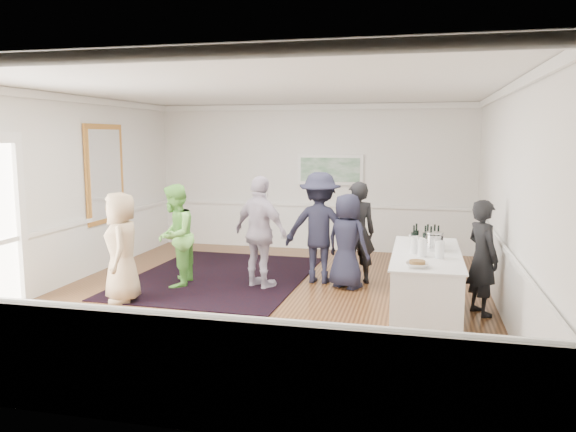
% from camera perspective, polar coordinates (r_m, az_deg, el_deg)
% --- Properties ---
extents(floor, '(8.00, 8.00, 0.00)m').
position_cam_1_polar(floor, '(8.84, -2.47, -8.30)').
color(floor, brown).
rests_on(floor, ground).
extents(ceiling, '(7.00, 8.00, 0.02)m').
position_cam_1_polar(ceiling, '(8.52, -2.60, 12.84)').
color(ceiling, white).
rests_on(ceiling, wall_back).
extents(wall_left, '(0.02, 8.00, 3.20)m').
position_cam_1_polar(wall_left, '(10.06, -22.11, 2.39)').
color(wall_left, white).
rests_on(wall_left, floor).
extents(wall_right, '(0.02, 8.00, 3.20)m').
position_cam_1_polar(wall_right, '(8.30, 21.42, 1.35)').
color(wall_right, white).
rests_on(wall_right, floor).
extents(wall_back, '(7.00, 0.02, 3.20)m').
position_cam_1_polar(wall_back, '(12.42, 2.50, 3.93)').
color(wall_back, white).
rests_on(wall_back, floor).
extents(wall_front, '(7.00, 0.02, 3.20)m').
position_cam_1_polar(wall_front, '(4.85, -15.51, -2.79)').
color(wall_front, white).
rests_on(wall_front, floor).
extents(wainscoting, '(7.00, 8.00, 1.00)m').
position_cam_1_polar(wainscoting, '(8.72, -2.49, -5.14)').
color(wainscoting, white).
rests_on(wainscoting, floor).
extents(mirror, '(0.05, 1.25, 1.85)m').
position_cam_1_polar(mirror, '(11.10, -18.08, 4.10)').
color(mirror, gold).
rests_on(mirror, wall_left).
extents(landscape_painting, '(1.44, 0.06, 0.66)m').
position_cam_1_polar(landscape_painting, '(12.28, 4.30, 4.71)').
color(landscape_painting, white).
rests_on(landscape_painting, wall_back).
extents(area_rug, '(3.07, 3.97, 0.02)m').
position_cam_1_polar(area_rug, '(10.15, -6.88, -6.14)').
color(area_rug, black).
rests_on(area_rug, floor).
extents(serving_table, '(0.90, 2.36, 0.95)m').
position_cam_1_polar(serving_table, '(7.84, 13.80, -7.01)').
color(serving_table, white).
rests_on(serving_table, floor).
extents(bartender, '(0.62, 0.71, 1.63)m').
position_cam_1_polar(bartender, '(8.32, 19.15, -4.01)').
color(bartender, black).
rests_on(bartender, floor).
extents(guest_tan, '(0.84, 0.97, 1.67)m').
position_cam_1_polar(guest_tan, '(8.84, -16.56, -3.06)').
color(guest_tan, tan).
rests_on(guest_tan, floor).
extents(guest_green, '(0.76, 0.91, 1.71)m').
position_cam_1_polar(guest_green, '(9.53, -11.41, -1.97)').
color(guest_green, '#73CC51').
rests_on(guest_green, floor).
extents(guest_lilac, '(1.18, 0.91, 1.86)m').
position_cam_1_polar(guest_lilac, '(9.24, -2.79, -1.66)').
color(guest_lilac, '#B7AABF').
rests_on(guest_lilac, floor).
extents(guest_dark_a, '(1.24, 0.72, 1.90)m').
position_cam_1_polar(guest_dark_a, '(9.60, 3.24, -1.20)').
color(guest_dark_a, '#1C1D2F').
rests_on(guest_dark_a, floor).
extents(guest_dark_b, '(0.74, 0.59, 1.75)m').
position_cam_1_polar(guest_dark_b, '(9.60, 7.00, -1.69)').
color(guest_dark_b, black).
rests_on(guest_dark_b, floor).
extents(guest_navy, '(0.91, 0.80, 1.57)m').
position_cam_1_polar(guest_navy, '(9.30, 6.03, -2.55)').
color(guest_navy, '#1C1D2F').
rests_on(guest_navy, floor).
extents(wine_bottles, '(0.41, 0.27, 0.31)m').
position_cam_1_polar(wine_bottles, '(8.21, 13.90, -1.85)').
color(wine_bottles, black).
rests_on(wine_bottles, serving_table).
extents(juice_pitchers, '(0.43, 0.37, 0.24)m').
position_cam_1_polar(juice_pitchers, '(7.49, 13.77, -3.06)').
color(juice_pitchers, '#81AF3E').
rests_on(juice_pitchers, serving_table).
extents(ice_bucket, '(0.26, 0.26, 0.25)m').
position_cam_1_polar(ice_bucket, '(7.90, 14.61, -2.56)').
color(ice_bucket, silver).
rests_on(ice_bucket, serving_table).
extents(nut_bowl, '(0.28, 0.28, 0.07)m').
position_cam_1_polar(nut_bowl, '(6.85, 12.99, -4.76)').
color(nut_bowl, white).
rests_on(nut_bowl, serving_table).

